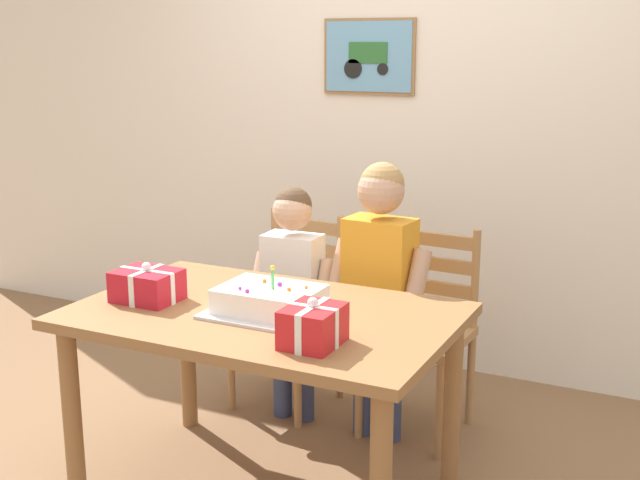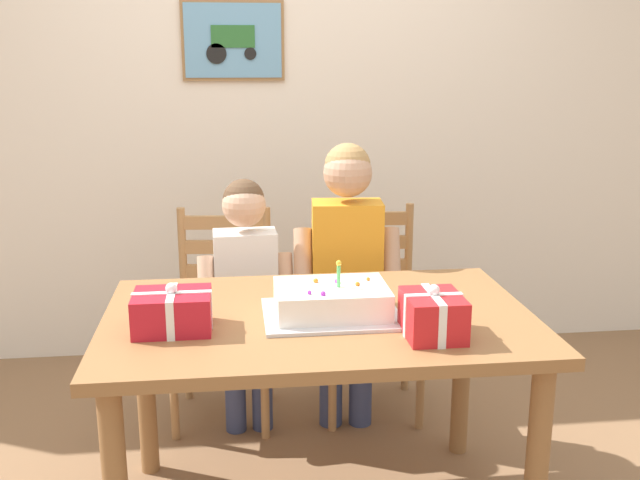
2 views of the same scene
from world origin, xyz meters
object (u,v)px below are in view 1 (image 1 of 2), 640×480
Objects in this scene: dining_table at (265,337)px; gift_box_red_large at (313,326)px; gift_box_beside_cake at (147,285)px; child_younger at (293,281)px; child_older at (379,275)px; chair_right at (421,330)px; chair_left at (291,309)px; birthday_cake at (270,301)px.

dining_table is 6.60× the size of gift_box_red_large.
dining_table is at bearing 10.78° from gift_box_beside_cake.
gift_box_beside_cake is at bearing 169.54° from gift_box_red_large.
gift_box_red_large is at bearing -58.32° from child_younger.
child_older is (-0.12, 0.88, -0.07)m from gift_box_red_large.
gift_box_red_large is at bearing -90.85° from chair_right.
chair_left reaches higher than gift_box_beside_cake.
birthday_cake is 0.74m from child_younger.
gift_box_red_large is 1.11m from chair_right.
child_younger reaches higher than chair_left.
chair_right is (0.66, 0.00, 0.00)m from chair_left.
child_older is at bearing 97.96° from gift_box_red_large.
gift_box_beside_cake is at bearing -172.74° from birthday_cake.
chair_right is at bearing 67.79° from dining_table.
chair_left is at bearing 111.80° from dining_table.
birthday_cake is 0.48× the size of chair_right.
child_younger is at bearing 72.19° from gift_box_beside_cake.
chair_right is 0.84× the size of child_younger.
birthday_cake reaches higher than gift_box_red_large.
chair_right is 0.36m from child_older.
dining_table is 1.52× the size of chair_left.
child_younger reaches higher than birthday_cake.
child_older reaches higher than child_younger.
child_older is (-0.14, -0.17, 0.28)m from chair_right.
gift_box_red_large is 1.05m from child_younger.
child_older is 1.13× the size of child_younger.
gift_box_beside_cake is at bearing -98.53° from chair_left.
gift_box_red_large is at bearing -36.70° from birthday_cake.
birthday_cake is 0.36× the size of child_older.
child_older is at bearing -129.45° from chair_right.
chair_left is 0.74× the size of child_older.
chair_right is 0.74× the size of child_older.
child_older is at bearing -0.04° from child_younger.
birthday_cake is at bearing -68.53° from child_younger.
chair_left is 0.62m from child_older.
chair_left and chair_right have the same top height.
chair_left is at bearing 81.47° from gift_box_beside_cake.
dining_table is 0.69m from child_younger.
gift_box_beside_cake is 0.20× the size of child_older.
gift_box_red_large is 0.79m from gift_box_beside_cake.
child_older reaches higher than birthday_cake.
gift_box_red_large is 0.23× the size of chair_right.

